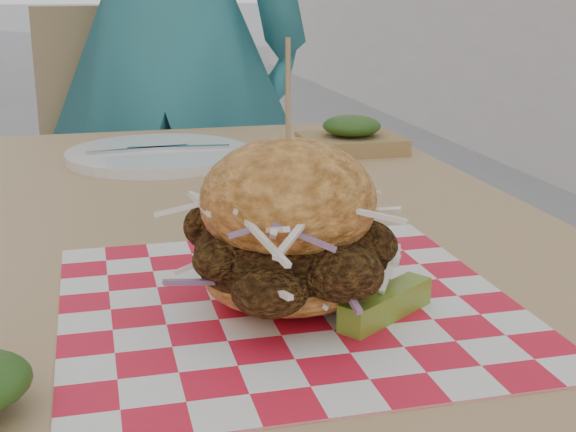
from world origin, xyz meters
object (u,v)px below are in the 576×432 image
diner (167,40)px  sandwich (288,234)px  patio_table (192,296)px  patio_chair (135,184)px

diner → sandwich: diner is taller
patio_table → sandwich: size_ratio=5.71×
patio_table → patio_chair: (-0.00, 1.02, -0.12)m
patio_table → patio_chair: 1.02m
diner → sandwich: (-0.03, -1.21, -0.07)m
patio_table → sandwich: (0.05, -0.23, 0.14)m
diner → patio_table: bearing=96.3°
diner → sandwich: size_ratio=8.37×
diner → patio_chair: 0.34m
patio_table → sandwich: 0.28m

